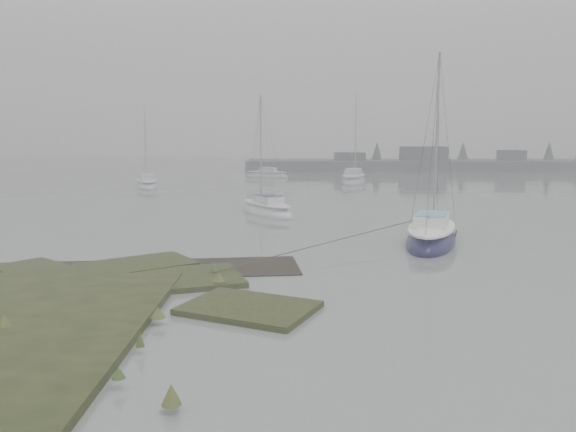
{
  "coord_description": "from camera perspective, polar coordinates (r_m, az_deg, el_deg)",
  "views": [
    {
      "loc": [
        1.58,
        -15.55,
        4.85
      ],
      "look_at": [
        1.59,
        5.49,
        1.8
      ],
      "focal_mm": 35.0,
      "sensor_mm": 36.0,
      "label": 1
    }
  ],
  "objects": [
    {
      "name": "sailboat_main",
      "position": [
        26.0,
        14.36,
        -2.13
      ],
      "size": [
        4.13,
        6.83,
        9.16
      ],
      "rotation": [
        0.0,
        0.0,
        -0.33
      ],
      "color": "#0C0C33",
      "rests_on": "ground"
    },
    {
      "name": "sailboat_far_b",
      "position": [
        57.33,
        6.68,
        3.64
      ],
      "size": [
        3.87,
        7.14,
        9.59
      ],
      "rotation": [
        0.0,
        0.0,
        -0.25
      ],
      "color": "#B4BABF",
      "rests_on": "ground"
    },
    {
      "name": "sailboat_far_a",
      "position": [
        53.87,
        -14.09,
        3.1
      ],
      "size": [
        3.49,
        6.0,
        8.05
      ],
      "rotation": [
        0.0,
        0.0,
        0.3
      ],
      "color": "silver",
      "rests_on": "ground"
    },
    {
      "name": "sailboat_far_c",
      "position": [
        64.77,
        -2.2,
        4.15
      ],
      "size": [
        5.48,
        3.18,
        7.35
      ],
      "rotation": [
        0.0,
        0.0,
        1.27
      ],
      "color": "silver",
      "rests_on": "ground"
    },
    {
      "name": "ground",
      "position": [
        45.84,
        -2.0,
        2.17
      ],
      "size": [
        160.0,
        160.0,
        0.0
      ],
      "primitive_type": "plane",
      "color": "slate",
      "rests_on": "ground"
    },
    {
      "name": "sailboat_white",
      "position": [
        34.64,
        -2.16,
        0.6
      ],
      "size": [
        4.42,
        5.69,
        7.82
      ],
      "rotation": [
        0.0,
        0.0,
        0.54
      ],
      "color": "silver",
      "rests_on": "ground"
    },
    {
      "name": "far_shoreline",
      "position": [
        81.56,
        18.09,
        5.03
      ],
      "size": [
        60.0,
        8.0,
        4.15
      ],
      "color": "#4C4F51",
      "rests_on": "ground"
    }
  ]
}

